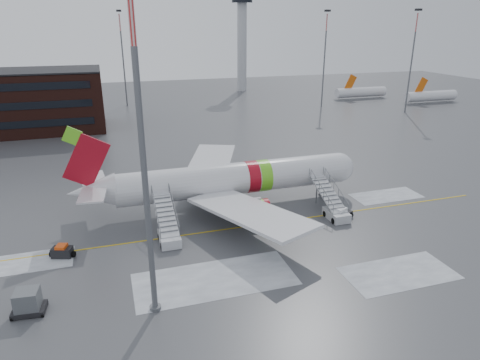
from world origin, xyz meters
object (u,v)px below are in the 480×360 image
object	(u,v)px
airstair_aft	(168,231)
uld_container	(28,303)
light_mast_near	(143,151)
airliner	(227,180)
pushback_tug	(341,213)
baggage_tractor	(62,252)
airstair_fwd	(333,208)

from	to	relation	value
airstair_aft	uld_container	world-z (taller)	airstair_aft
light_mast_near	airstair_aft	bearing A→B (deg)	76.32
airliner	uld_container	size ratio (longest dim) A/B	13.74
airstair_aft	light_mast_near	xyz separation A→B (m)	(-2.70, -11.10, 11.83)
airliner	uld_container	xyz separation A→B (m)	(-20.26, -15.14, -2.50)
pushback_tug	baggage_tractor	size ratio (longest dim) A/B	1.11
airstair_aft	airstair_fwd	bearing A→B (deg)	0.00
baggage_tractor	airliner	bearing A→B (deg)	20.47
airstair_aft	pushback_tug	xyz separation A→B (m)	(19.64, -0.68, -0.44)
airstair_aft	baggage_tractor	bearing A→B (deg)	-178.08
airliner	pushback_tug	bearing A→B (deg)	-32.29
airstair_aft	light_mast_near	bearing A→B (deg)	-103.68
airstair_fwd	pushback_tug	bearing A→B (deg)	-48.25
airstair_aft	pushback_tug	size ratio (longest dim) A/B	2.75
airliner	airstair_aft	world-z (taller)	airliner
airliner	airstair_fwd	size ratio (longest dim) A/B	4.55
airstair_aft	pushback_tug	bearing A→B (deg)	-2.00
airliner	baggage_tractor	size ratio (longest dim) A/B	13.84
airstair_fwd	light_mast_near	world-z (taller)	light_mast_near
airstair_fwd	uld_container	world-z (taller)	airstair_fwd
airstair_fwd	pushback_tug	distance (m)	1.02
airstair_fwd	baggage_tractor	size ratio (longest dim) A/B	3.04
pushback_tug	light_mast_near	distance (m)	27.54
uld_container	light_mast_near	xyz separation A→B (m)	(9.34, -2.49, 11.98)
airstair_aft	light_mast_near	distance (m)	16.44
baggage_tractor	pushback_tug	bearing A→B (deg)	-0.66
airstair_aft	pushback_tug	distance (m)	19.66
uld_container	baggage_tractor	bearing A→B (deg)	77.45
light_mast_near	airstair_fwd	bearing A→B (deg)	27.05
pushback_tug	light_mast_near	xyz separation A→B (m)	(-22.35, -10.41, 12.27)
airstair_fwd	light_mast_near	xyz separation A→B (m)	(-21.74, -11.10, 11.83)
airstair_fwd	airstair_aft	xyz separation A→B (m)	(-19.03, 0.00, 0.00)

